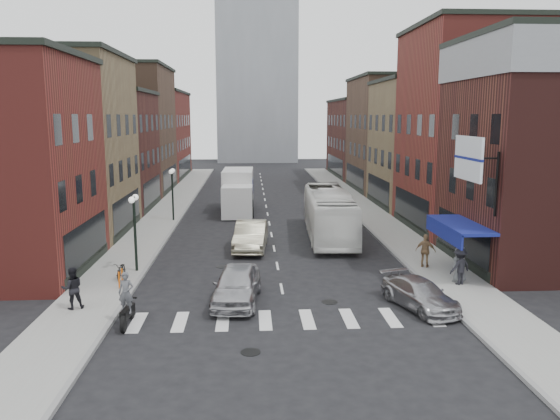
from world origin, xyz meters
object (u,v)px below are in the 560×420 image
Objects in this scene: streetlamp_far at (172,185)px; ped_right_c at (460,264)px; ped_right_a at (460,266)px; sedan_left_near at (237,285)px; ped_left_solo at (72,288)px; bike_rack at (121,278)px; curb_car at (420,294)px; transit_bus at (329,214)px; sedan_left_far at (251,236)px; streetlamp_near at (134,219)px; box_truck at (238,192)px; parked_bicycle at (121,270)px; billboard_sign at (470,160)px; motorcycle_rider at (127,301)px; ped_right_b at (426,251)px.

streetlamp_far is 2.28× the size of ped_right_c.
ped_right_a is (15.91, -17.23, -1.88)m from streetlamp_far.
sedan_left_near is 6.85m from ped_left_solo.
curb_car is at bearing -13.80° from bike_rack.
sedan_left_far is at bearing -146.18° from transit_bus.
ped_left_solo is (-12.72, -13.61, -0.58)m from transit_bus.
sedan_left_far is at bearing -147.97° from ped_left_solo.
box_truck is at bearing 74.65° from streetlamp_near.
ped_right_a is (9.95, -8.07, 0.17)m from sedan_left_far.
parked_bicycle is at bearing 154.13° from sedan_left_near.
sedan_left_far is (-10.02, 8.34, -5.27)m from billboard_sign.
billboard_sign is 0.78× the size of sedan_left_near.
sedan_left_far is at bearing -63.23° from ped_right_a.
transit_bus is (11.23, 7.99, -1.29)m from streetlamp_near.
streetlamp_far is 1.89× the size of motorcycle_rider.
curb_car is (7.16, -10.81, -0.25)m from sedan_left_far.
box_truck is 1.73× the size of sedan_left_near.
ped_right_b is (14.13, 7.10, 0.03)m from motorcycle_rider.
ped_left_solo is (-1.49, -19.61, -1.87)m from streetlamp_far.
box_truck reaches higher than ped_right_c.
parked_bicycle is at bearing -104.53° from box_truck.
streetlamp_near is 7.46m from sedan_left_near.
bike_rack is at bearing -136.33° from ped_left_solo.
ped_right_c is at bearing 86.91° from billboard_sign.
billboard_sign reaches higher than sedan_left_near.
transit_bus is (6.31, -9.95, -0.14)m from box_truck.
ped_right_b is at bearing 51.96° from curb_car.
curb_car is at bearing -51.71° from sedan_left_far.
motorcycle_rider is 0.46× the size of sedan_left_near.
curb_car is 2.39× the size of ped_left_solo.
streetlamp_near is at bearing -141.68° from transit_bus.
box_truck is 19.97m from parked_bicycle.
transit_bus reaches higher than motorcycle_rider.
ped_right_b is at bearing -61.04° from transit_bus.
curb_car is at bearing -56.69° from streetlamp_far.
ped_right_c is (0.79, -2.73, 0.01)m from ped_right_b.
ped_right_a is (15.91, -3.23, -1.88)m from streetlamp_near.
sedan_left_near is 9.66m from sedan_left_far.
motorcycle_rider is at bearing 124.74° from ped_left_solo.
curb_car is 3.93m from ped_right_a.
curb_car is at bearing -24.47° from streetlamp_near.
box_truck is (5.12, 20.64, 1.21)m from bike_rack.
sedan_left_near is 3.07× the size of parked_bicycle.
curb_car is at bearing -79.39° from transit_bus.
streetlamp_far is 0.50× the size of box_truck.
streetlamp_far is 0.86× the size of sedan_left_near.
motorcycle_rider is at bearing -8.89° from ped_right_a.
ped_right_a is (10.99, -21.17, -0.73)m from box_truck.
ped_right_c reaches higher than sedan_left_far.
motorcycle_rider is 1.21× the size of ped_right_c.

